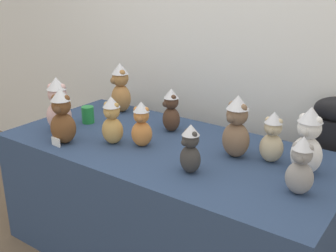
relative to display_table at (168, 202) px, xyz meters
The scene contains 16 objects.
wall_back 1.18m from the display_table, 90.00° to the left, with size 7.00×0.08×2.60m, color white.
display_table is the anchor object (origin of this frame).
instrument_case 0.98m from the display_table, 37.81° to the left, with size 0.29×0.16×1.01m.
teddy_bear_ash 0.94m from the display_table, ahead, with size 0.13×0.12×0.27m.
teddy_bear_blush 0.89m from the display_table, 164.51° to the right, with size 0.20×0.19×0.34m.
teddy_bear_chestnut 0.80m from the display_table, 148.85° to the right, with size 0.19×0.17×0.33m.
teddy_bear_sand 0.76m from the display_table, 14.13° to the left, with size 0.13×0.12×0.27m.
teddy_bear_honey 0.60m from the display_table, 151.62° to the right, with size 0.15×0.13×0.28m.
teddy_bear_caramel 0.89m from the display_table, 153.13° to the left, with size 0.20×0.19×0.35m.
teddy_bear_cocoa 0.55m from the display_table, 120.87° to the left, with size 0.16×0.15×0.27m.
teddy_bear_ginger 0.52m from the display_table, 144.23° to the right, with size 0.15×0.14×0.26m.
teddy_bear_snow 0.92m from the display_table, ahead, with size 0.17×0.15×0.34m.
teddy_bear_charcoal 0.60m from the display_table, 36.49° to the right, with size 0.14×0.13×0.25m.
teddy_bear_mocha 0.66m from the display_table, 13.75° to the left, with size 0.18×0.16×0.34m.
party_cup_green 0.78m from the display_table, behind, with size 0.08×0.08×0.11m, color #238C3D.
name_card_front_left 0.75m from the display_table, 144.14° to the right, with size 0.07×0.01×0.05m, color white.
Camera 1 is at (1.26, -1.52, 1.65)m, focal length 44.09 mm.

